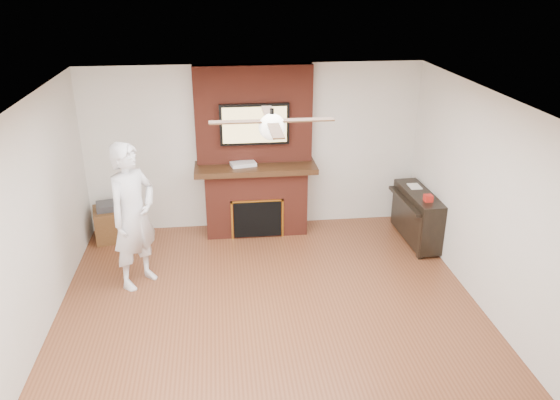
{
  "coord_description": "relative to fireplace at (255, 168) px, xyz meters",
  "views": [
    {
      "loc": [
        -0.51,
        -5.1,
        3.72
      ],
      "look_at": [
        0.18,
        0.9,
        1.17
      ],
      "focal_mm": 35.0,
      "sensor_mm": 36.0,
      "label": 1
    }
  ],
  "objects": [
    {
      "name": "candle_cream",
      "position": [
        0.13,
        -0.25,
        -0.95
      ],
      "size": [
        0.08,
        0.08,
        0.09
      ],
      "primitive_type": "cylinder",
      "color": "beige",
      "rests_on": "ground"
    },
    {
      "name": "tv",
      "position": [
        0.0,
        -0.05,
        0.68
      ],
      "size": [
        1.0,
        0.08,
        0.6
      ],
      "color": "black",
      "rests_on": "fireplace"
    },
    {
      "name": "piano",
      "position": [
        2.31,
        -0.67,
        -0.58
      ],
      "size": [
        0.48,
        1.19,
        0.86
      ],
      "rotation": [
        0.0,
        0.0,
        0.04
      ],
      "color": "black",
      "rests_on": "ground"
    },
    {
      "name": "room_shell",
      "position": [
        0.0,
        -2.55,
        0.25
      ],
      "size": [
        5.36,
        5.86,
        2.86
      ],
      "color": "brown",
      "rests_on": "ground"
    },
    {
      "name": "cable_box",
      "position": [
        -0.18,
        -0.1,
        0.11
      ],
      "size": [
        0.39,
        0.27,
        0.05
      ],
      "primitive_type": "cube",
      "rotation": [
        0.0,
        0.0,
        0.2
      ],
      "color": "silver",
      "rests_on": "fireplace"
    },
    {
      "name": "side_table",
      "position": [
        -2.15,
        -0.07,
        -0.73
      ],
      "size": [
        0.59,
        0.59,
        0.57
      ],
      "rotation": [
        0.0,
        0.0,
        0.21
      ],
      "color": "#4F3016",
      "rests_on": "ground"
    },
    {
      "name": "candle_green",
      "position": [
        -0.11,
        -0.25,
        -0.95
      ],
      "size": [
        0.07,
        0.07,
        0.08
      ],
      "primitive_type": "cylinder",
      "color": "#3B732E",
      "rests_on": "ground"
    },
    {
      "name": "fireplace",
      "position": [
        0.0,
        0.0,
        0.0
      ],
      "size": [
        1.78,
        0.64,
        2.5
      ],
      "color": "maroon",
      "rests_on": "ground"
    },
    {
      "name": "candle_blue",
      "position": [
        0.28,
        -0.23,
        -0.95
      ],
      "size": [
        0.06,
        0.06,
        0.09
      ],
      "primitive_type": "cylinder",
      "color": "navy",
      "rests_on": "ground"
    },
    {
      "name": "candle_green_extra",
      "position": [
        -0.3,
        -0.25,
        -0.95
      ],
      "size": [
        0.07,
        0.07,
        0.08
      ],
      "primitive_type": "cylinder",
      "color": "olive",
      "rests_on": "ground"
    },
    {
      "name": "person",
      "position": [
        -1.6,
        -1.4,
        -0.06
      ],
      "size": [
        0.79,
        0.82,
        1.87
      ],
      "primitive_type": "imported",
      "rotation": [
        0.0,
        0.0,
        0.88
      ],
      "color": "silver",
      "rests_on": "ground"
    },
    {
      "name": "ceiling_fan",
      "position": [
        -0.0,
        -2.55,
        1.34
      ],
      "size": [
        1.21,
        1.21,
        0.31
      ],
      "color": "black",
      "rests_on": "room_shell"
    },
    {
      "name": "candle_orange",
      "position": [
        -0.06,
        -0.19,
        -0.94
      ],
      "size": [
        0.07,
        0.07,
        0.11
      ],
      "primitive_type": "cylinder",
      "color": "orange",
      "rests_on": "ground"
    }
  ]
}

